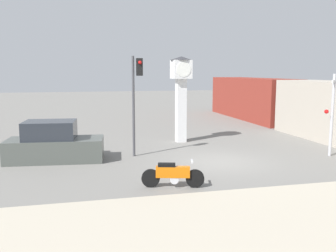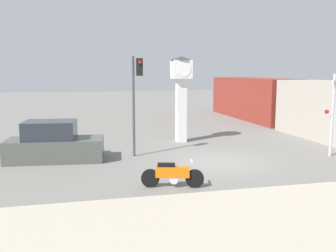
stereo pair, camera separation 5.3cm
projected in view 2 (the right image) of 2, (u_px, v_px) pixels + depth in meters
name	position (u px, v px, depth m)	size (l,w,h in m)	color
ground_plane	(220.00, 162.00, 16.55)	(120.00, 120.00, 0.00)	slate
sidewalk_strip	(319.00, 223.00, 9.75)	(36.00, 6.00, 0.10)	#B2A893
motorcycle	(172.00, 174.00, 12.86)	(2.12, 0.74, 0.96)	black
clock_tower	(181.00, 86.00, 20.88)	(1.22, 1.22, 4.79)	white
freight_train	(292.00, 104.00, 25.94)	(2.80, 23.77, 3.40)	#ADA393
traffic_light	(136.00, 88.00, 17.29)	(0.50, 0.35, 4.67)	#47474C
railroad_crossing_signal	(333.00, 112.00, 17.43)	(0.90, 0.82, 3.86)	#B7B7BC
parked_car	(54.00, 144.00, 16.70)	(4.37, 2.24, 1.80)	#4C514C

